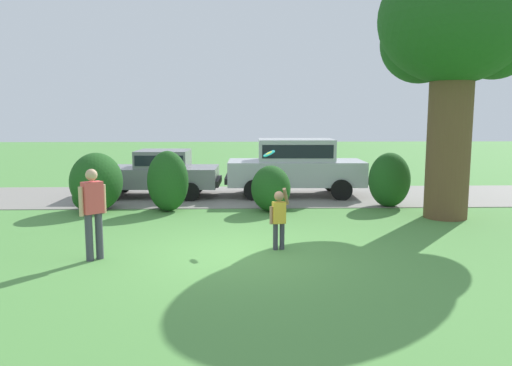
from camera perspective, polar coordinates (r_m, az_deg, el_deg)
The scene contains 12 objects.
ground_plane at distance 10.03m, azimuth -1.99°, elevation -8.05°, with size 80.00×80.00×0.00m, color #518E42.
driveway_strip at distance 16.77m, azimuth -1.84°, elevation -1.52°, with size 28.00×4.40×0.02m, color gray.
oak_tree_large at distance 14.35m, azimuth 21.74°, elevation 15.63°, with size 4.05×3.95×6.81m.
shrub_near_tree at distance 14.95m, azimuth -17.87°, elevation -0.09°, with size 1.46×1.72×1.66m.
shrub_centre_left at distance 14.39m, azimuth -10.07°, elevation -0.02°, with size 1.17×1.08×1.72m.
shrub_centre at distance 14.17m, azimuth 1.71°, elevation -0.62°, with size 1.12×1.18×1.31m.
shrub_centre_right at distance 15.32m, azimuth 15.00°, elevation 0.34°, with size 1.22×1.14×1.62m.
parked_sedan at distance 16.96m, azimuth -11.22°, elevation 1.30°, with size 4.44×2.18×1.56m.
parked_suv at distance 16.81m, azimuth 4.55°, elevation 2.15°, with size 4.74×2.18×1.92m.
child_thrower at distance 10.15m, azimuth 2.63°, elevation -3.69°, with size 0.42×0.32×1.29m.
frisbee at distance 11.14m, azimuth 1.51°, elevation 3.39°, with size 0.27×0.28×0.17m.
adult_onlooker at distance 9.88m, azimuth -18.13°, elevation -2.84°, with size 0.42×0.40×1.74m.
Camera 1 is at (0.08, -9.64, 2.76)m, focal length 35.02 mm.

